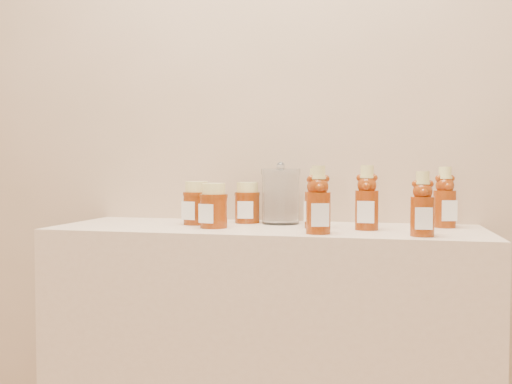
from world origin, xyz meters
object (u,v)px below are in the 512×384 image
(display_table, at_px, (265,384))
(honey_jar_left, at_px, (197,203))
(bear_bottle_back_left, at_px, (316,194))
(bear_bottle_front_left, at_px, (318,195))
(glass_canister, at_px, (281,194))

(display_table, bearing_deg, honey_jar_left, 173.44)
(bear_bottle_back_left, bearing_deg, honey_jar_left, -167.22)
(bear_bottle_front_left, distance_m, glass_canister, 0.27)
(honey_jar_left, bearing_deg, glass_canister, 36.67)
(bear_bottle_front_left, bearing_deg, glass_canister, 106.38)
(display_table, bearing_deg, bear_bottle_back_left, 0.29)
(display_table, bearing_deg, bear_bottle_front_left, -37.89)
(bear_bottle_front_left, height_order, glass_canister, bear_bottle_front_left)
(honey_jar_left, height_order, glass_canister, glass_canister)
(bear_bottle_front_left, distance_m, honey_jar_left, 0.41)
(bear_bottle_back_left, bearing_deg, bear_bottle_front_left, -63.82)
(bear_bottle_front_left, xyz_separation_m, glass_canister, (-0.14, 0.23, -0.01))
(bear_bottle_front_left, height_order, honey_jar_left, bear_bottle_front_left)
(bear_bottle_front_left, bearing_deg, bear_bottle_back_left, 84.77)
(display_table, height_order, bear_bottle_back_left, bear_bottle_back_left)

